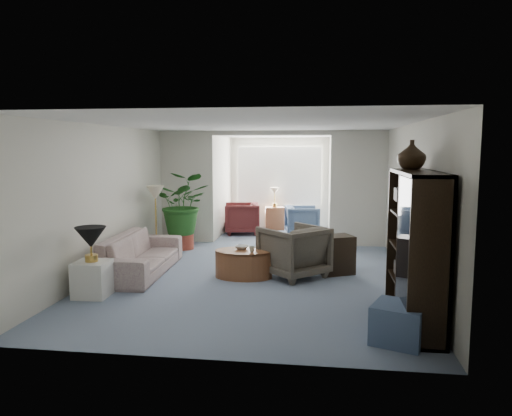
# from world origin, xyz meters

# --- Properties ---
(floor) EXTENTS (6.00, 6.00, 0.00)m
(floor) POSITION_xyz_m (0.00, 0.00, 0.00)
(floor) COLOR gray
(floor) RESTS_ON ground
(sunroom_floor) EXTENTS (2.60, 2.60, 0.00)m
(sunroom_floor) POSITION_xyz_m (0.00, 4.10, 0.00)
(sunroom_floor) COLOR gray
(sunroom_floor) RESTS_ON ground
(back_pier_left) EXTENTS (1.20, 0.12, 2.50)m
(back_pier_left) POSITION_xyz_m (-1.90, 3.00, 1.25)
(back_pier_left) COLOR silver
(back_pier_left) RESTS_ON ground
(back_pier_right) EXTENTS (1.20, 0.12, 2.50)m
(back_pier_right) POSITION_xyz_m (1.90, 3.00, 1.25)
(back_pier_right) COLOR silver
(back_pier_right) RESTS_ON ground
(back_header) EXTENTS (2.60, 0.12, 0.10)m
(back_header) POSITION_xyz_m (0.00, 3.00, 2.45)
(back_header) COLOR silver
(back_header) RESTS_ON back_pier_left
(window_pane) EXTENTS (2.20, 0.02, 1.50)m
(window_pane) POSITION_xyz_m (0.00, 5.18, 1.40)
(window_pane) COLOR white
(window_blinds) EXTENTS (2.20, 0.02, 1.50)m
(window_blinds) POSITION_xyz_m (0.00, 5.15, 1.40)
(window_blinds) COLOR white
(framed_picture) EXTENTS (0.04, 0.50, 0.40)m
(framed_picture) POSITION_xyz_m (2.46, -0.10, 1.70)
(framed_picture) COLOR #B9AA94
(sofa) EXTENTS (0.97, 2.30, 0.66)m
(sofa) POSITION_xyz_m (-1.93, 0.18, 0.33)
(sofa) COLOR beige
(sofa) RESTS_ON ground
(end_table) EXTENTS (0.48, 0.48, 0.51)m
(end_table) POSITION_xyz_m (-2.13, -1.17, 0.26)
(end_table) COLOR white
(end_table) RESTS_ON ground
(table_lamp) EXTENTS (0.44, 0.44, 0.30)m
(table_lamp) POSITION_xyz_m (-2.13, -1.17, 0.86)
(table_lamp) COLOR black
(table_lamp) RESTS_ON end_table
(floor_lamp) EXTENTS (0.36, 0.36, 0.28)m
(floor_lamp) POSITION_xyz_m (-2.12, 1.54, 1.25)
(floor_lamp) COLOR beige
(floor_lamp) RESTS_ON ground
(coffee_table) EXTENTS (1.14, 1.14, 0.45)m
(coffee_table) POSITION_xyz_m (-0.14, 0.15, 0.23)
(coffee_table) COLOR brown
(coffee_table) RESTS_ON ground
(coffee_bowl) EXTENTS (0.28, 0.28, 0.06)m
(coffee_bowl) POSITION_xyz_m (-0.19, 0.25, 0.48)
(coffee_bowl) COLOR beige
(coffee_bowl) RESTS_ON coffee_table
(coffee_cup) EXTENTS (0.12, 0.12, 0.09)m
(coffee_cup) POSITION_xyz_m (0.01, 0.05, 0.50)
(coffee_cup) COLOR beige
(coffee_cup) RESTS_ON coffee_table
(wingback_chair) EXTENTS (1.31, 1.31, 0.85)m
(wingback_chair) POSITION_xyz_m (0.67, 0.31, 0.43)
(wingback_chair) COLOR #5F594B
(wingback_chair) RESTS_ON ground
(side_table_dark) EXTENTS (0.67, 0.62, 0.65)m
(side_table_dark) POSITION_xyz_m (1.37, 0.61, 0.33)
(side_table_dark) COLOR black
(side_table_dark) RESTS_ON ground
(entertainment_cabinet) EXTENTS (0.44, 1.67, 1.85)m
(entertainment_cabinet) POSITION_xyz_m (2.23, -1.69, 0.93)
(entertainment_cabinet) COLOR black
(entertainment_cabinet) RESTS_ON ground
(cabinet_urn) EXTENTS (0.35, 0.35, 0.37)m
(cabinet_urn) POSITION_xyz_m (2.23, -1.19, 2.04)
(cabinet_urn) COLOR black
(cabinet_urn) RESTS_ON entertainment_cabinet
(ottoman) EXTENTS (0.69, 0.69, 0.43)m
(ottoman) POSITION_xyz_m (1.97, -2.28, 0.21)
(ottoman) COLOR slate
(ottoman) RESTS_ON ground
(plant_pot) EXTENTS (0.40, 0.40, 0.32)m
(plant_pot) POSITION_xyz_m (-1.75, 2.20, 0.16)
(plant_pot) COLOR #A2402F
(plant_pot) RESTS_ON ground
(house_plant) EXTENTS (1.18, 1.02, 1.31)m
(house_plant) POSITION_xyz_m (-1.75, 2.20, 0.98)
(house_plant) COLOR #235B1F
(house_plant) RESTS_ON plant_pot
(sunroom_chair_blue) EXTENTS (0.91, 0.90, 0.72)m
(sunroom_chair_blue) POSITION_xyz_m (0.65, 4.18, 0.36)
(sunroom_chair_blue) COLOR slate
(sunroom_chair_blue) RESTS_ON ground
(sunroom_chair_maroon) EXTENTS (0.98, 0.96, 0.77)m
(sunroom_chair_maroon) POSITION_xyz_m (-0.85, 4.18, 0.39)
(sunroom_chair_maroon) COLOR #541F1C
(sunroom_chair_maroon) RESTS_ON ground
(sunroom_table) EXTENTS (0.54, 0.46, 0.59)m
(sunroom_table) POSITION_xyz_m (-0.10, 4.93, 0.30)
(sunroom_table) COLOR brown
(sunroom_table) RESTS_ON ground
(shelf_clutter) EXTENTS (0.30, 1.12, 1.06)m
(shelf_clutter) POSITION_xyz_m (2.18, -1.78, 1.09)
(shelf_clutter) COLOR #312A26
(shelf_clutter) RESTS_ON entertainment_cabinet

